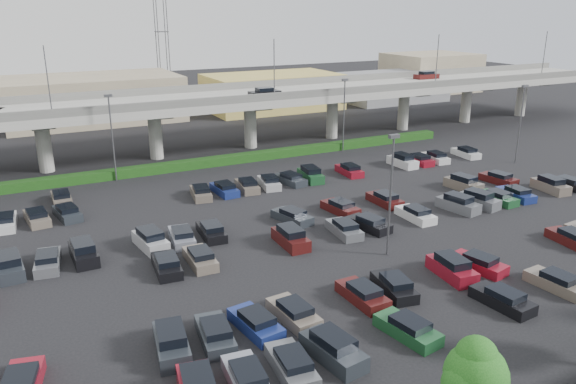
{
  "coord_description": "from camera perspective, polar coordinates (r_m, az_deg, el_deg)",
  "views": [
    {
      "loc": [
        -27.03,
        -42.47,
        19.78
      ],
      "look_at": [
        -2.48,
        5.35,
        2.0
      ],
      "focal_mm": 35.0,
      "sensor_mm": 36.0,
      "label": 1
    }
  ],
  "objects": [
    {
      "name": "ground",
      "position": [
        54.09,
        4.94,
        -3.22
      ],
      "size": [
        280.0,
        280.0,
        0.0
      ],
      "primitive_type": "plane",
      "color": "black"
    },
    {
      "name": "overpass",
      "position": [
        80.17,
        -7.37,
        8.96
      ],
      "size": [
        150.0,
        13.0,
        15.8
      ],
      "color": "gray",
      "rests_on": "ground"
    },
    {
      "name": "hedge",
      "position": [
        75.19,
        -5.17,
        3.41
      ],
      "size": [
        66.0,
        1.6,
        1.1
      ],
      "primitive_type": "cube",
      "color": "#153910",
      "rests_on": "ground"
    },
    {
      "name": "parked_cars",
      "position": [
        50.66,
        5.62,
        -4.03
      ],
      "size": [
        63.23,
        41.69,
        1.67
      ],
      "color": "gray",
      "rests_on": "ground"
    },
    {
      "name": "light_poles",
      "position": [
        51.83,
        0.07,
        3.15
      ],
      "size": [
        66.9,
        48.38,
        10.3
      ],
      "color": "#4C4C51",
      "rests_on": "ground"
    },
    {
      "name": "distant_buildings",
      "position": [
        112.63,
        -6.51,
        10.0
      ],
      "size": [
        138.0,
        24.0,
        9.0
      ],
      "color": "slate",
      "rests_on": "ground"
    },
    {
      "name": "comm_tower",
      "position": [
        120.61,
        -12.75,
        15.89
      ],
      "size": [
        2.4,
        2.4,
        30.0
      ],
      "color": "#4C4C51",
      "rests_on": "ground"
    }
  ]
}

